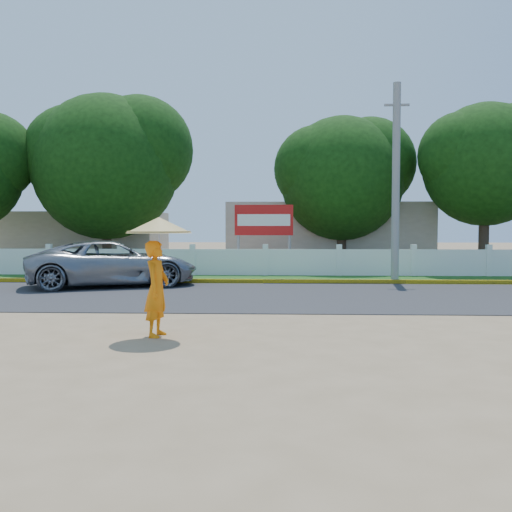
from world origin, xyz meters
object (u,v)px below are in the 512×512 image
at_px(billboard, 264,224).
at_px(monk_with_parasol, 158,259).
at_px(utility_pole, 396,183).
at_px(vehicle, 113,263).

bearing_deg(billboard, monk_with_parasol, -96.36).
bearing_deg(monk_with_parasol, billboard, 83.64).
relative_size(monk_with_parasol, billboard, 0.75).
xyz_separation_m(utility_pole, monk_with_parasol, (-6.44, -10.54, -2.16)).
bearing_deg(vehicle, utility_pole, -100.58).
xyz_separation_m(vehicle, monk_with_parasol, (3.40, -8.61, 0.66)).
distance_m(vehicle, monk_with_parasol, 9.28).
bearing_deg(monk_with_parasol, utility_pole, 58.58).
height_order(vehicle, billboard, billboard).
relative_size(utility_pole, monk_with_parasol, 3.26).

